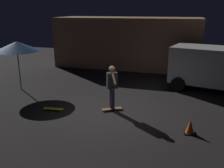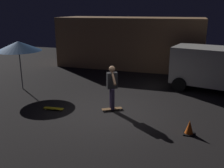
{
  "view_description": "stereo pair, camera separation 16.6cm",
  "coord_description": "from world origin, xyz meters",
  "px_view_note": "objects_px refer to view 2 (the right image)",
  "views": [
    {
      "loc": [
        2.44,
        -8.4,
        3.73
      ],
      "look_at": [
        -0.09,
        0.22,
        1.05
      ],
      "focal_mm": 40.44,
      "sensor_mm": 36.0,
      "label": 1
    },
    {
      "loc": [
        2.6,
        -8.36,
        3.73
      ],
      "look_at": [
        -0.09,
        0.22,
        1.05
      ],
      "focal_mm": 40.44,
      "sensor_mm": 36.0,
      "label": 2
    }
  ],
  "objects_px": {
    "skater": "(112,84)",
    "traffic_cone": "(189,128)",
    "skateboard_spare": "(54,109)",
    "skateboard_ridden": "(112,109)",
    "patio_umbrella": "(18,46)"
  },
  "relations": [
    {
      "from": "patio_umbrella",
      "to": "skater",
      "type": "relative_size",
      "value": 1.38
    },
    {
      "from": "patio_umbrella",
      "to": "skateboard_spare",
      "type": "xyz_separation_m",
      "value": [
        2.82,
        -1.96,
        -2.02
      ]
    },
    {
      "from": "skater",
      "to": "traffic_cone",
      "type": "height_order",
      "value": "skater"
    },
    {
      "from": "skater",
      "to": "skateboard_spare",
      "type": "bearing_deg",
      "value": -163.3
    },
    {
      "from": "skater",
      "to": "traffic_cone",
      "type": "xyz_separation_m",
      "value": [
        2.85,
        -1.12,
        -0.83
      ]
    },
    {
      "from": "patio_umbrella",
      "to": "skateboard_ridden",
      "type": "bearing_deg",
      "value": -14.78
    },
    {
      "from": "patio_umbrella",
      "to": "skateboard_spare",
      "type": "bearing_deg",
      "value": -34.8
    },
    {
      "from": "skater",
      "to": "traffic_cone",
      "type": "relative_size",
      "value": 3.63
    },
    {
      "from": "skateboard_ridden",
      "to": "skateboard_spare",
      "type": "relative_size",
      "value": 0.97
    },
    {
      "from": "patio_umbrella",
      "to": "skateboard_ridden",
      "type": "height_order",
      "value": "patio_umbrella"
    },
    {
      "from": "skateboard_spare",
      "to": "skater",
      "type": "bearing_deg",
      "value": 16.7
    },
    {
      "from": "patio_umbrella",
      "to": "traffic_cone",
      "type": "relative_size",
      "value": 5.0
    },
    {
      "from": "patio_umbrella",
      "to": "traffic_cone",
      "type": "xyz_separation_m",
      "value": [
        7.83,
        -2.43,
        -1.86
      ]
    },
    {
      "from": "skateboard_ridden",
      "to": "skater",
      "type": "distance_m",
      "value": 0.98
    },
    {
      "from": "patio_umbrella",
      "to": "skateboard_ridden",
      "type": "relative_size",
      "value": 2.99
    }
  ]
}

